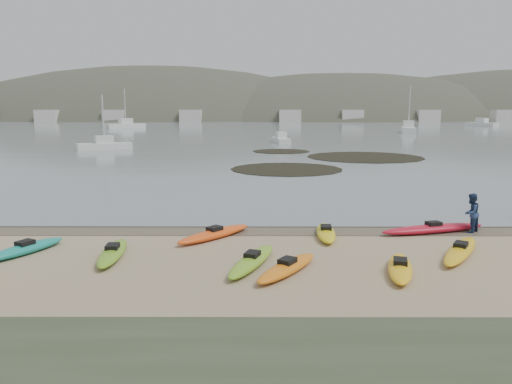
{
  "coord_description": "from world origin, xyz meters",
  "views": [
    {
      "loc": [
        0.06,
        -20.19,
        4.95
      ],
      "look_at": [
        0.0,
        0.0,
        1.5
      ],
      "focal_mm": 35.0,
      "sensor_mm": 36.0,
      "label": 1
    }
  ],
  "objects": [
    {
      "name": "ground",
      "position": [
        0.0,
        0.0,
        0.0
      ],
      "size": [
        600.0,
        600.0,
        0.0
      ],
      "primitive_type": "plane",
      "color": "tan",
      "rests_on": "ground"
    },
    {
      "name": "wet_sand",
      "position": [
        0.0,
        -0.3,
        0.0
      ],
      "size": [
        60.0,
        60.0,
        0.0
      ],
      "primitive_type": "plane",
      "color": "brown",
      "rests_on": "ground"
    },
    {
      "name": "water",
      "position": [
        0.0,
        300.0,
        0.01
      ],
      "size": [
        1200.0,
        1200.0,
        0.0
      ],
      "primitive_type": "plane",
      "color": "slate",
      "rests_on": "ground"
    },
    {
      "name": "kayaks",
      "position": [
        0.12,
        -3.92,
        0.17
      ],
      "size": [
        23.96,
        9.33,
        0.34
      ],
      "color": "yellow",
      "rests_on": "ground"
    },
    {
      "name": "person_east",
      "position": [
        8.55,
        -0.8,
        0.79
      ],
      "size": [
        0.97,
        0.96,
        1.58
      ],
      "primitive_type": "imported",
      "rotation": [
        0.0,
        0.0,
        3.86
      ],
      "color": "navy",
      "rests_on": "ground"
    },
    {
      "name": "kelp_mats",
      "position": [
        6.78,
        27.07,
        0.03
      ],
      "size": [
        18.53,
        23.79,
        0.04
      ],
      "color": "black",
      "rests_on": "water"
    },
    {
      "name": "moored_boats",
      "position": [
        11.58,
        84.15,
        0.58
      ],
      "size": [
        95.32,
        76.61,
        1.25
      ],
      "color": "silver",
      "rests_on": "ground"
    },
    {
      "name": "far_hills",
      "position": [
        39.38,
        193.97,
        -15.93
      ],
      "size": [
        550.0,
        135.0,
        80.0
      ],
      "color": "#384235",
      "rests_on": "ground"
    },
    {
      "name": "far_town",
      "position": [
        6.0,
        145.0,
        2.0
      ],
      "size": [
        199.0,
        5.0,
        4.0
      ],
      "color": "beige",
      "rests_on": "ground"
    }
  ]
}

